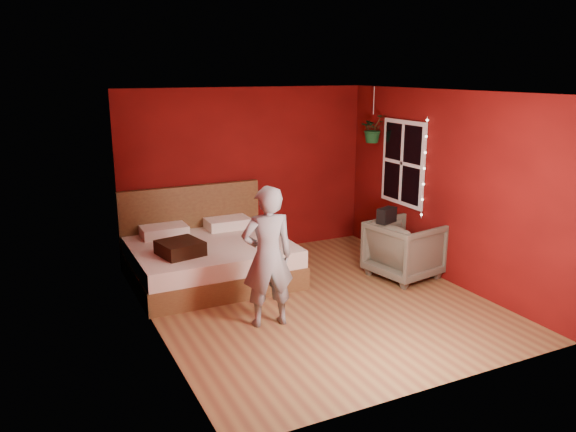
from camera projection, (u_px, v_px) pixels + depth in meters
The scene contains 10 objects.
floor at pixel (315, 301), 7.14m from camera, with size 4.50×4.50×0.00m, color brown.
room_walls at pixel (317, 171), 6.71m from camera, with size 4.04×4.54×2.62m.
window at pixel (403, 163), 8.37m from camera, with size 0.05×0.97×1.27m.
fairy_lights at pixel (424, 168), 7.91m from camera, with size 0.04×0.04×1.45m.
bed at pixel (208, 257), 7.86m from camera, with size 2.15×1.83×1.18m.
person at pixel (268, 257), 6.29m from camera, with size 0.60×0.39×1.63m, color slate.
armchair at pixel (405, 249), 7.88m from camera, with size 0.87×0.89×0.81m, color #5B5748.
handbag at pixel (387, 215), 7.69m from camera, with size 0.29×0.14×0.21m, color black.
throw_pillow at pixel (180, 248), 7.21m from camera, with size 0.51×0.51×0.18m, color black.
hanging_plant at pixel (373, 129), 8.78m from camera, with size 0.45×0.41×0.86m.
Camera 1 is at (-3.21, -5.81, 2.85)m, focal length 35.00 mm.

